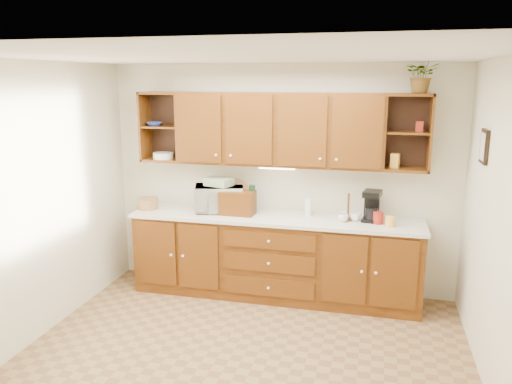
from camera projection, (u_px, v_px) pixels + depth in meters
The scene contains 26 objects.
floor at pixel (241, 362), 4.38m from camera, with size 4.00×4.00×0.00m, color olive.
ceiling at pixel (239, 56), 3.81m from camera, with size 4.00×4.00×0.00m, color white.
back_wall at pixel (280, 179), 5.76m from camera, with size 4.00×4.00×0.00m, color beige.
left_wall at pixel (29, 205), 4.56m from camera, with size 3.50×3.50×0.00m, color beige.
right_wall at pixel (504, 237), 3.63m from camera, with size 3.50×3.50×0.00m, color beige.
base_cabinets at pixel (275, 258), 5.66m from camera, with size 3.20×0.60×0.90m, color #3D1D06.
countertop at pixel (275, 218), 5.54m from camera, with size 3.24×0.64×0.04m, color silver.
upper_cabinets at pixel (279, 129), 5.47m from camera, with size 3.20×0.33×0.80m.
undercabinet_light at pixel (277, 168), 5.51m from camera, with size 0.40×0.05×0.03m, color white.
framed_picture at pixel (484, 147), 4.37m from camera, with size 0.03×0.24×0.30m, color black.
wicker_basket at pixel (148, 203), 5.86m from camera, with size 0.24×0.24×0.13m, color #A67445.
microwave at pixel (219, 198), 5.73m from camera, with size 0.54×0.37×0.30m, color beige.
towel_stack at pixel (219, 182), 5.69m from camera, with size 0.29×0.21×0.09m, color #EBCC6E.
wine_bottle at pixel (252, 199), 5.64m from camera, with size 0.07×0.07×0.32m, color black.
woven_tray at pixel (235, 209), 5.81m from camera, with size 0.37×0.37×0.02m, color #A67445.
bread_box at pixel (238, 203), 5.60m from camera, with size 0.38×0.24×0.27m, color #3D1D06.
mug_tree at pixel (348, 216), 5.38m from camera, with size 0.24×0.25×0.30m.
canister_red at pixel (378, 218), 5.24m from camera, with size 0.11×0.11×0.13m, color maroon.
canister_white at pixel (309, 207), 5.54m from camera, with size 0.08×0.08×0.20m, color white.
canister_yellow at pixel (390, 221), 5.15m from camera, with size 0.09×0.09×0.11m, color gold.
coffee_maker at pixel (372, 206), 5.34m from camera, with size 0.21×0.26×0.33m.
bowl_stack at pixel (155, 124), 5.78m from camera, with size 0.18×0.18×0.04m, color #2A409C.
plate_stack at pixel (163, 156), 5.84m from camera, with size 0.24×0.24×0.07m, color white.
pantry_box_yellow at pixel (395, 161), 5.22m from camera, with size 0.08×0.07×0.15m, color gold.
pantry_box_red at pixel (419, 127), 5.10m from camera, with size 0.07×0.06×0.11m, color maroon.
potted_plant at pixel (422, 75), 4.97m from camera, with size 0.32×0.28×0.36m, color #999999.
Camera 1 is at (1.07, -3.80, 2.42)m, focal length 35.00 mm.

